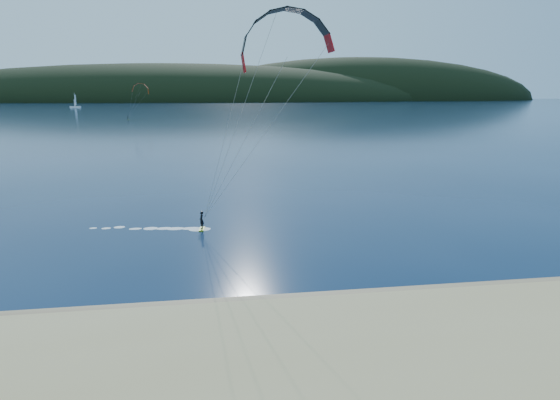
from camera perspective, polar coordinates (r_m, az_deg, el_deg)
The scene contains 6 objects.
ground at distance 23.76m, azimuth -4.69°, elevation -17.64°, with size 1800.00×1800.00×0.00m, color #071C39.
wet_sand at distance 27.70m, azimuth -5.33°, elevation -12.83°, with size 220.00×2.50×0.10m.
headland at distance 765.81m, azimuth -8.43°, elevation 11.91°, with size 1200.00×310.00×140.00m.
kitesurfer_near at distance 38.20m, azimuth 0.18°, elevation 16.21°, with size 21.81×6.56×17.56m.
kitesurfer_far at distance 224.73m, azimuth -16.69°, elevation 12.53°, with size 11.14×5.47×14.98m.
sailboat at distance 432.63m, azimuth -23.70°, elevation 10.40°, with size 8.77×5.61×12.41m.
Camera 1 is at (-1.14, -20.43, 12.07)m, focal length 29.95 mm.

